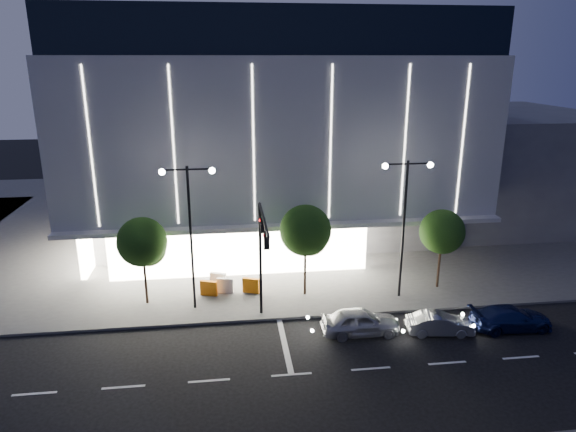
% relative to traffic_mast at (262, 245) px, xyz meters
% --- Properties ---
extents(ground, '(160.00, 160.00, 0.00)m').
position_rel_traffic_mast_xyz_m(ground, '(-1.00, -3.34, -5.03)').
color(ground, black).
rests_on(ground, ground).
extents(sidewalk_museum, '(70.00, 40.00, 0.15)m').
position_rel_traffic_mast_xyz_m(sidewalk_museum, '(4.00, 20.66, -4.95)').
color(sidewalk_museum, '#474747').
rests_on(sidewalk_museum, ground).
extents(museum, '(30.00, 25.80, 18.00)m').
position_rel_traffic_mast_xyz_m(museum, '(1.98, 18.97, 4.25)').
color(museum, '#4C4C51').
rests_on(museum, ground).
extents(annex_building, '(16.00, 20.00, 10.00)m').
position_rel_traffic_mast_xyz_m(annex_building, '(25.00, 20.66, -0.03)').
color(annex_building, '#4C4C51').
rests_on(annex_building, ground).
extents(traffic_mast, '(0.33, 5.89, 7.07)m').
position_rel_traffic_mast_xyz_m(traffic_mast, '(0.00, 0.00, 0.00)').
color(traffic_mast, black).
rests_on(traffic_mast, ground).
extents(street_lamp_west, '(3.16, 0.36, 9.00)m').
position_rel_traffic_mast_xyz_m(street_lamp_west, '(-4.00, 2.66, 0.93)').
color(street_lamp_west, black).
rests_on(street_lamp_west, ground).
extents(street_lamp_east, '(3.16, 0.36, 9.00)m').
position_rel_traffic_mast_xyz_m(street_lamp_east, '(9.00, 2.66, 0.93)').
color(street_lamp_east, black).
rests_on(street_lamp_east, ground).
extents(tree_left, '(3.02, 3.02, 5.72)m').
position_rel_traffic_mast_xyz_m(tree_left, '(-6.97, 3.68, -0.99)').
color(tree_left, black).
rests_on(tree_left, ground).
extents(tree_mid, '(3.25, 3.25, 6.15)m').
position_rel_traffic_mast_xyz_m(tree_mid, '(3.03, 3.68, -0.69)').
color(tree_mid, black).
rests_on(tree_mid, ground).
extents(tree_right, '(2.91, 2.91, 5.51)m').
position_rel_traffic_mast_xyz_m(tree_right, '(12.03, 3.68, -1.14)').
color(tree_right, black).
rests_on(tree_right, ground).
extents(car_lead, '(4.42, 1.83, 1.50)m').
position_rel_traffic_mast_xyz_m(car_lead, '(5.34, -1.43, -4.28)').
color(car_lead, '#A2A5AA').
rests_on(car_lead, ground).
extents(car_second, '(3.82, 1.71, 1.22)m').
position_rel_traffic_mast_xyz_m(car_second, '(9.75, -1.98, -4.42)').
color(car_second, '#94979B').
rests_on(car_second, ground).
extents(car_third, '(4.65, 1.94, 1.34)m').
position_rel_traffic_mast_xyz_m(car_third, '(14.00, -1.96, -4.36)').
color(car_third, '#141D4E').
rests_on(car_third, ground).
extents(barrier_a, '(1.12, 0.58, 1.00)m').
position_rel_traffic_mast_xyz_m(barrier_a, '(-3.18, 4.24, -4.38)').
color(barrier_a, orange).
rests_on(barrier_a, sidewalk_museum).
extents(barrier_b, '(1.12, 0.63, 1.00)m').
position_rel_traffic_mast_xyz_m(barrier_b, '(-2.58, 5.47, -4.38)').
color(barrier_b, silver).
rests_on(barrier_b, sidewalk_museum).
extents(barrier_c, '(1.12, 0.64, 1.00)m').
position_rel_traffic_mast_xyz_m(barrier_c, '(-0.46, 4.30, -4.38)').
color(barrier_c, orange).
rests_on(barrier_c, sidewalk_museum).
extents(barrier_d, '(1.13, 0.46, 1.00)m').
position_rel_traffic_mast_xyz_m(barrier_d, '(-2.14, 4.54, -4.38)').
color(barrier_d, '#B9B9B9').
rests_on(barrier_d, sidewalk_museum).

